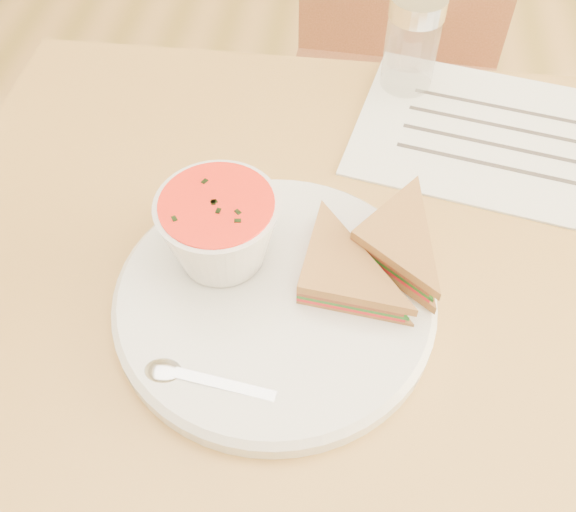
% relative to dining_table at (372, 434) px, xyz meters
% --- Properties ---
extents(dining_table, '(1.00, 0.70, 0.75)m').
position_rel_dining_table_xyz_m(dining_table, '(0.00, 0.00, 0.00)').
color(dining_table, olive).
rests_on(dining_table, floor).
extents(chair_far, '(0.43, 0.43, 0.92)m').
position_rel_dining_table_xyz_m(chair_far, '(-0.00, 0.62, 0.09)').
color(chair_far, brown).
rests_on(chair_far, floor).
extents(plate, '(0.34, 0.34, 0.02)m').
position_rel_dining_table_xyz_m(plate, '(-0.13, -0.04, 0.38)').
color(plate, white).
rests_on(plate, dining_table).
extents(soup_bowl, '(0.14, 0.14, 0.08)m').
position_rel_dining_table_xyz_m(soup_bowl, '(-0.18, -0.01, 0.43)').
color(soup_bowl, white).
rests_on(soup_bowl, plate).
extents(sandwich_half_a, '(0.12, 0.12, 0.03)m').
position_rel_dining_table_xyz_m(sandwich_half_a, '(-0.11, -0.06, 0.41)').
color(sandwich_half_a, '#A56D3A').
rests_on(sandwich_half_a, plate).
extents(sandwich_half_b, '(0.14, 0.14, 0.03)m').
position_rel_dining_table_xyz_m(sandwich_half_b, '(-0.06, 0.00, 0.42)').
color(sandwich_half_b, '#A56D3A').
rests_on(sandwich_half_b, plate).
extents(spoon, '(0.17, 0.05, 0.01)m').
position_rel_dining_table_xyz_m(spoon, '(-0.16, -0.14, 0.40)').
color(spoon, silver).
rests_on(spoon, plate).
extents(paper_menu, '(0.37, 0.30, 0.00)m').
position_rel_dining_table_xyz_m(paper_menu, '(0.10, 0.22, 0.38)').
color(paper_menu, white).
rests_on(paper_menu, dining_table).
extents(condiment_shaker, '(0.07, 0.07, 0.12)m').
position_rel_dining_table_xyz_m(condiment_shaker, '(-0.01, 0.31, 0.43)').
color(condiment_shaker, silver).
rests_on(condiment_shaker, dining_table).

